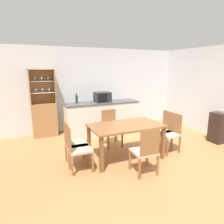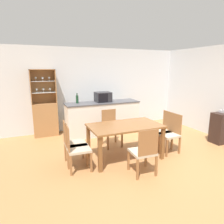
{
  "view_description": "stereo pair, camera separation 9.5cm",
  "coord_description": "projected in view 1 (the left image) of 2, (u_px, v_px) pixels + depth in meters",
  "views": [
    {
      "loc": [
        -2.41,
        -3.48,
        1.94
      ],
      "look_at": [
        -0.41,
        1.03,
        0.85
      ],
      "focal_mm": 32.0,
      "sensor_mm": 36.0,
      "label": 1
    },
    {
      "loc": [
        -2.32,
        -3.51,
        1.94
      ],
      "look_at": [
        -0.41,
        1.03,
        0.85
      ],
      "focal_mm": 32.0,
      "sensor_mm": 36.0,
      "label": 2
    }
  ],
  "objects": [
    {
      "name": "ground_plane",
      "position": [
        147.0,
        156.0,
        4.48
      ],
      "size": [
        18.0,
        18.0,
        0.0
      ],
      "primitive_type": "plane",
      "color": "#B27A47"
    },
    {
      "name": "wall_back",
      "position": [
        104.0,
        89.0,
        6.55
      ],
      "size": [
        6.8,
        0.06,
        2.55
      ],
      "color": "silver",
      "rests_on": "ground_plane"
    },
    {
      "name": "wall_right",
      "position": [
        222.0,
        93.0,
        5.49
      ],
      "size": [
        0.06,
        4.6,
        2.55
      ],
      "color": "silver",
      "rests_on": "ground_plane"
    },
    {
      "name": "kitchen_counter",
      "position": [
        102.0,
        118.0,
        5.93
      ],
      "size": [
        2.17,
        0.63,
        0.97
      ],
      "color": "silver",
      "rests_on": "ground_plane"
    },
    {
      "name": "display_cabinet",
      "position": [
        44.0,
        115.0,
        5.74
      ],
      "size": [
        0.68,
        0.38,
        1.91
      ],
      "color": "#A37042",
      "rests_on": "ground_plane"
    },
    {
      "name": "dining_table",
      "position": [
        126.0,
        129.0,
        4.3
      ],
      "size": [
        1.54,
        0.89,
        0.75
      ],
      "color": "brown",
      "rests_on": "ground_plane"
    },
    {
      "name": "dining_chair_side_right_far",
      "position": [
        163.0,
        130.0,
        4.9
      ],
      "size": [
        0.42,
        0.42,
        0.91
      ],
      "rotation": [
        0.0,
        0.0,
        1.58
      ],
      "color": "#C1B299",
      "rests_on": "ground_plane"
    },
    {
      "name": "dining_chair_side_left_near",
      "position": [
        77.0,
        148.0,
        3.79
      ],
      "size": [
        0.44,
        0.44,
        0.91
      ],
      "rotation": [
        0.0,
        0.0,
        -1.62
      ],
      "color": "#C1B299",
      "rests_on": "ground_plane"
    },
    {
      "name": "dining_chair_head_far",
      "position": [
        111.0,
        128.0,
        5.03
      ],
      "size": [
        0.43,
        0.43,
        0.91
      ],
      "rotation": [
        0.0,
        0.0,
        3.16
      ],
      "color": "#C1B299",
      "rests_on": "ground_plane"
    },
    {
      "name": "dining_chair_side_right_near",
      "position": [
        170.0,
        133.0,
        4.66
      ],
      "size": [
        0.45,
        0.45,
        0.91
      ],
      "rotation": [
        0.0,
        0.0,
        1.64
      ],
      "color": "#C1B299",
      "rests_on": "ground_plane"
    },
    {
      "name": "dining_chair_side_left_far",
      "position": [
        74.0,
        144.0,
        4.03
      ],
      "size": [
        0.43,
        0.43,
        0.91
      ],
      "rotation": [
        0.0,
        0.0,
        -1.6
      ],
      "color": "#C1B299",
      "rests_on": "ground_plane"
    },
    {
      "name": "dining_chair_head_near",
      "position": [
        145.0,
        151.0,
        3.65
      ],
      "size": [
        0.44,
        0.44,
        0.91
      ],
      "rotation": [
        0.0,
        0.0,
        -0.05
      ],
      "color": "#C1B299",
      "rests_on": "ground_plane"
    },
    {
      "name": "microwave",
      "position": [
        102.0,
        97.0,
        5.84
      ],
      "size": [
        0.44,
        0.39,
        0.28
      ],
      "color": "#232328",
      "rests_on": "kitchen_counter"
    },
    {
      "name": "wine_bottle",
      "position": [
        77.0,
        99.0,
        5.6
      ],
      "size": [
        0.07,
        0.07,
        0.28
      ],
      "color": "#193D23",
      "rests_on": "kitchen_counter"
    },
    {
      "name": "side_cabinet",
      "position": [
        220.0,
        127.0,
        5.3
      ],
      "size": [
        0.52,
        0.36,
        0.8
      ],
      "color": "black",
      "rests_on": "ground_plane"
    },
    {
      "name": "telephone",
      "position": [
        223.0,
        111.0,
        5.28
      ],
      "size": [
        0.2,
        0.16,
        0.09
      ],
      "color": "#B7B7BC",
      "rests_on": "side_cabinet"
    }
  ]
}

